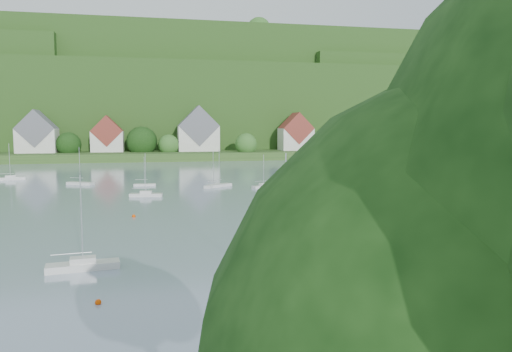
% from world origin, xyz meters
% --- Properties ---
extents(far_shore_strip, '(600.00, 60.00, 3.00)m').
position_xyz_m(far_shore_strip, '(0.00, 200.00, 1.50)').
color(far_shore_strip, '#284B1C').
rests_on(far_shore_strip, ground).
extents(forested_ridge, '(620.00, 181.22, 69.89)m').
position_xyz_m(forested_ridge, '(0.39, 268.57, 22.89)').
color(forested_ridge, '#1B3D13').
rests_on(forested_ridge, ground).
extents(village_building_0, '(14.00, 10.40, 16.00)m').
position_xyz_m(village_building_0, '(-55.00, 187.00, 9.51)').
color(village_building_0, beige).
rests_on(village_building_0, far_shore_strip).
extents(village_building_1, '(12.00, 9.36, 14.00)m').
position_xyz_m(village_building_1, '(-30.00, 189.00, 8.75)').
color(village_building_1, beige).
rests_on(village_building_1, far_shore_strip).
extents(village_building_2, '(16.00, 11.44, 18.00)m').
position_xyz_m(village_building_2, '(5.00, 188.00, 10.27)').
color(village_building_2, beige).
rests_on(village_building_2, far_shore_strip).
extents(village_building_3, '(13.00, 10.40, 15.50)m').
position_xyz_m(village_building_3, '(45.00, 186.00, 9.43)').
color(village_building_3, beige).
rests_on(village_building_3, far_shore_strip).
extents(village_building_4, '(15.00, 10.40, 16.50)m').
position_xyz_m(village_building_4, '(90.00, 190.00, 9.59)').
color(village_building_4, beige).
rests_on(village_building_4, far_shore_strip).
extents(near_sailboat_0, '(6.44, 2.50, 8.47)m').
position_xyz_m(near_sailboat_0, '(-19.38, 35.47, 0.45)').
color(near_sailboat_0, silver).
rests_on(near_sailboat_0, ground).
extents(near_sailboat_1, '(6.31, 2.66, 8.25)m').
position_xyz_m(near_sailboat_1, '(6.10, 31.73, 0.44)').
color(near_sailboat_1, navy).
rests_on(near_sailboat_1, ground).
extents(near_sailboat_2, '(8.28, 4.82, 10.79)m').
position_xyz_m(near_sailboat_2, '(-3.73, 24.64, 0.52)').
color(near_sailboat_2, silver).
rests_on(near_sailboat_2, ground).
extents(near_sailboat_3, '(5.45, 2.48, 7.11)m').
position_xyz_m(near_sailboat_3, '(23.39, 49.73, 0.41)').
color(near_sailboat_3, silver).
rests_on(near_sailboat_3, ground).
extents(mooring_buoy_0, '(0.46, 0.46, 0.46)m').
position_xyz_m(mooring_buoy_0, '(-2.28, 27.13, 0.00)').
color(mooring_buoy_0, '#E54400').
rests_on(mooring_buoy_0, ground).
extents(mooring_buoy_3, '(0.50, 0.50, 0.50)m').
position_xyz_m(mooring_buoy_3, '(-15.87, 60.74, 0.00)').
color(mooring_buoy_3, '#E54400').
rests_on(mooring_buoy_3, ground).
extents(mooring_buoy_5, '(0.46, 0.46, 0.46)m').
position_xyz_m(mooring_buoy_5, '(-17.17, 26.27, 0.00)').
color(mooring_buoy_5, '#E54400').
rests_on(mooring_buoy_5, ground).
extents(far_sailboat_cluster, '(194.93, 67.14, 8.71)m').
position_xyz_m(far_sailboat_cluster, '(13.75, 114.62, 0.38)').
color(far_sailboat_cluster, silver).
rests_on(far_sailboat_cluster, ground).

